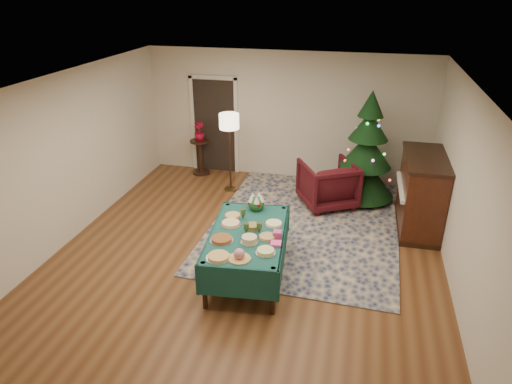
% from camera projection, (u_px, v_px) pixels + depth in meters
% --- Properties ---
extents(room_shell, '(7.00, 7.00, 7.00)m').
position_uv_depth(room_shell, '(244.00, 181.00, 6.51)').
color(room_shell, '#593319').
rests_on(room_shell, ground).
extents(doorway, '(1.08, 0.04, 2.16)m').
position_uv_depth(doorway, '(214.00, 123.00, 10.03)').
color(doorway, black).
rests_on(doorway, ground).
extents(rug, '(3.33, 4.30, 0.02)m').
position_uv_depth(rug, '(306.00, 223.00, 8.15)').
color(rug, '#121D47').
rests_on(rug, ground).
extents(buffet_table, '(1.26, 1.94, 0.71)m').
position_uv_depth(buffet_table, '(248.00, 241.00, 6.52)').
color(buffet_table, black).
rests_on(buffet_table, ground).
extents(platter_0, '(0.33, 0.33, 0.04)m').
position_uv_depth(platter_0, '(219.00, 257.00, 5.85)').
color(platter_0, silver).
rests_on(platter_0, buffet_table).
extents(platter_1, '(0.30, 0.30, 0.15)m').
position_uv_depth(platter_1, '(239.00, 255.00, 5.81)').
color(platter_1, silver).
rests_on(platter_1, buffet_table).
extents(platter_2, '(0.27, 0.27, 0.06)m').
position_uv_depth(platter_2, '(266.00, 251.00, 5.95)').
color(platter_2, silver).
rests_on(platter_2, buffet_table).
extents(platter_3, '(0.33, 0.33, 0.05)m').
position_uv_depth(platter_3, '(222.00, 239.00, 6.24)').
color(platter_3, silver).
rests_on(platter_3, buffet_table).
extents(platter_4, '(0.24, 0.24, 0.10)m').
position_uv_depth(platter_4, '(249.00, 240.00, 6.19)').
color(platter_4, silver).
rests_on(platter_4, buffet_table).
extents(platter_5, '(0.26, 0.26, 0.04)m').
position_uv_depth(platter_5, '(267.00, 237.00, 6.31)').
color(platter_5, silver).
rests_on(platter_5, buffet_table).
extents(platter_6, '(0.30, 0.30, 0.05)m').
position_uv_depth(platter_6, '(231.00, 224.00, 6.64)').
color(platter_6, silver).
rests_on(platter_6, buffet_table).
extents(platter_7, '(0.23, 0.23, 0.07)m').
position_uv_depth(platter_7, '(252.00, 227.00, 6.54)').
color(platter_7, silver).
rests_on(platter_7, buffet_table).
extents(platter_8, '(0.28, 0.28, 0.04)m').
position_uv_depth(platter_8, '(274.00, 224.00, 6.65)').
color(platter_8, silver).
rests_on(platter_8, buffet_table).
extents(platter_9, '(0.27, 0.27, 0.04)m').
position_uv_depth(platter_9, '(233.00, 216.00, 6.87)').
color(platter_9, silver).
rests_on(platter_9, buffet_table).
extents(goblet_0, '(0.08, 0.08, 0.17)m').
position_uv_depth(goblet_0, '(243.00, 214.00, 6.78)').
color(goblet_0, '#2D471E').
rests_on(goblet_0, buffet_table).
extents(goblet_1, '(0.08, 0.08, 0.17)m').
position_uv_depth(goblet_1, '(259.00, 228.00, 6.40)').
color(goblet_1, '#2D471E').
rests_on(goblet_1, buffet_table).
extents(goblet_2, '(0.08, 0.08, 0.17)m').
position_uv_depth(goblet_2, '(246.00, 228.00, 6.39)').
color(goblet_2, '#2D471E').
rests_on(goblet_2, buffet_table).
extents(napkin_stack, '(0.16, 0.16, 0.04)m').
position_uv_depth(napkin_stack, '(276.00, 244.00, 6.14)').
color(napkin_stack, '#F44396').
rests_on(napkin_stack, buffet_table).
extents(gift_box, '(0.13, 0.13, 0.10)m').
position_uv_depth(gift_box, '(277.00, 234.00, 6.32)').
color(gift_box, '#D63B7F').
rests_on(gift_box, buffet_table).
extents(centerpiece, '(0.26, 0.26, 0.30)m').
position_uv_depth(centerpiece, '(256.00, 202.00, 7.05)').
color(centerpiece, '#1E4C1E').
rests_on(centerpiece, buffet_table).
extents(armchair, '(1.26, 1.23, 0.97)m').
position_uv_depth(armchair, '(328.00, 182.00, 8.64)').
color(armchair, '#430E14').
rests_on(armchair, ground).
extents(floor_lamp, '(0.39, 0.39, 1.62)m').
position_uv_depth(floor_lamp, '(229.00, 126.00, 8.90)').
color(floor_lamp, '#A57F3F').
rests_on(floor_lamp, ground).
extents(side_table, '(0.43, 0.43, 0.78)m').
position_uv_depth(side_table, '(201.00, 157.00, 10.14)').
color(side_table, black).
rests_on(side_table, ground).
extents(potted_plant, '(0.23, 0.41, 0.23)m').
position_uv_depth(potted_plant, '(199.00, 135.00, 9.92)').
color(potted_plant, maroon).
rests_on(potted_plant, side_table).
extents(christmas_tree, '(1.24, 1.24, 2.17)m').
position_uv_depth(christmas_tree, '(366.00, 153.00, 8.66)').
color(christmas_tree, black).
rests_on(christmas_tree, ground).
extents(piano, '(0.74, 1.53, 1.32)m').
position_uv_depth(piano, '(421.00, 194.00, 7.79)').
color(piano, black).
rests_on(piano, ground).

